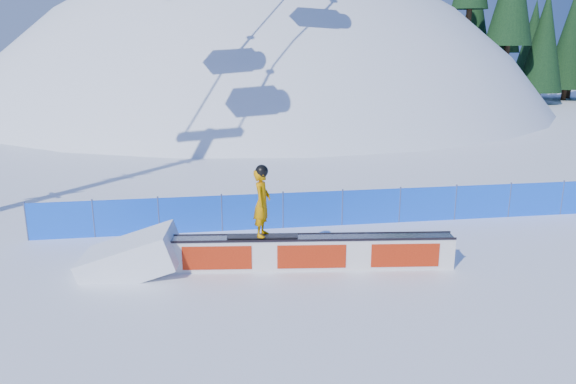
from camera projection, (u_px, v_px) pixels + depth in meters
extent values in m
plane|color=white|center=(420.00, 277.00, 14.73)|extent=(160.00, 160.00, 0.00)
sphere|color=white|center=(262.00, 274.00, 59.52)|extent=(64.00, 64.00, 64.00)
cylinder|color=#322014|center=(457.00, 9.00, 51.53)|extent=(0.50, 0.50, 1.40)
cylinder|color=#322014|center=(451.00, 30.00, 58.67)|extent=(0.50, 0.50, 1.40)
cylinder|color=#322014|center=(476.00, 33.00, 54.27)|extent=(0.50, 0.50, 1.40)
cylinder|color=#322014|center=(486.00, 48.00, 55.80)|extent=(0.50, 0.50, 1.40)
cone|color=black|center=(490.00, 5.00, 54.73)|extent=(3.08, 3.08, 7.00)
cylinder|color=#322014|center=(510.00, 63.00, 53.00)|extent=(0.50, 0.50, 1.40)
cone|color=black|center=(516.00, 2.00, 51.58)|extent=(4.24, 4.24, 9.63)
cylinder|color=#322014|center=(515.00, 75.00, 54.43)|extent=(0.50, 0.50, 1.40)
cone|color=black|center=(521.00, 21.00, 53.10)|extent=(3.91, 3.91, 8.90)
cylinder|color=#322014|center=(509.00, 91.00, 61.35)|extent=(0.50, 0.50, 1.40)
cone|color=black|center=(513.00, 53.00, 60.30)|extent=(3.00, 3.00, 6.81)
cylinder|color=#322014|center=(551.00, 97.00, 55.41)|extent=(0.50, 0.50, 1.40)
cone|color=black|center=(557.00, 49.00, 54.22)|extent=(3.45, 3.45, 7.84)
cylinder|color=#322014|center=(544.00, 93.00, 59.39)|extent=(0.50, 0.50, 1.40)
cone|color=black|center=(550.00, 47.00, 58.17)|extent=(3.57, 3.57, 8.11)
cylinder|color=#322014|center=(566.00, 91.00, 61.83)|extent=(0.50, 0.50, 1.40)
cone|color=black|center=(571.00, 51.00, 60.71)|extent=(3.24, 3.24, 7.36)
cube|color=blue|center=(371.00, 207.00, 18.86)|extent=(22.00, 0.03, 1.20)
cylinder|color=#3F4A72|center=(26.00, 221.00, 17.26)|extent=(0.05, 0.05, 1.30)
cylinder|color=#3F4A72|center=(93.00, 218.00, 17.55)|extent=(0.05, 0.05, 1.30)
cylinder|color=#3F4A72|center=(159.00, 215.00, 17.84)|extent=(0.05, 0.05, 1.30)
cylinder|color=#3F4A72|center=(222.00, 212.00, 18.13)|extent=(0.05, 0.05, 1.30)
cylinder|color=#3F4A72|center=(283.00, 209.00, 18.42)|extent=(0.05, 0.05, 1.30)
cylinder|color=#3F4A72|center=(342.00, 207.00, 18.71)|extent=(0.05, 0.05, 1.30)
cylinder|color=#3F4A72|center=(400.00, 204.00, 18.99)|extent=(0.05, 0.05, 1.30)
cylinder|color=#3F4A72|center=(456.00, 202.00, 19.28)|extent=(0.05, 0.05, 1.30)
cylinder|color=#3F4A72|center=(510.00, 199.00, 19.57)|extent=(0.05, 0.05, 1.30)
cylinder|color=#3F4A72|center=(562.00, 197.00, 19.86)|extent=(0.05, 0.05, 1.30)
cube|color=silver|center=(311.00, 253.00, 15.20)|extent=(7.76, 1.36, 0.87)
cube|color=gray|center=(311.00, 237.00, 15.08)|extent=(7.68, 1.37, 0.04)
cube|color=black|center=(312.00, 240.00, 14.83)|extent=(7.71, 0.91, 0.06)
cube|color=black|center=(310.00, 234.00, 15.32)|extent=(7.71, 0.91, 0.06)
cube|color=red|center=(312.00, 257.00, 14.96)|extent=(7.32, 0.85, 0.65)
cube|color=red|center=(310.00, 250.00, 15.44)|extent=(7.32, 0.85, 0.65)
cube|color=black|center=(263.00, 236.00, 15.02)|extent=(1.91, 0.55, 0.04)
imported|color=#D78800|center=(262.00, 203.00, 14.77)|extent=(0.64, 0.78, 1.83)
sphere|color=black|center=(262.00, 171.00, 14.55)|extent=(0.34, 0.34, 0.34)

